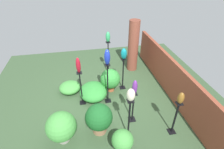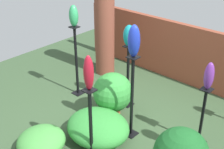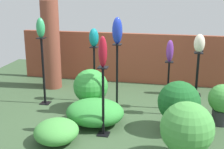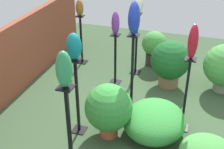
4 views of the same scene
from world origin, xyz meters
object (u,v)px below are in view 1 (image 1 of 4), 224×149
(pedestal_ruby, at_px, (81,90))
(art_vase_ruby, at_px, (78,65))
(pedestal_ivory, at_px, (129,121))
(potted_plant_near_pillar, at_px, (122,142))
(potted_plant_front_left, at_px, (61,127))
(pedestal_teal, at_px, (123,75))
(art_vase_violet, at_px, (135,87))
(pedestal_violet, at_px, (133,108))
(brick_pillar, at_px, (133,46))
(art_vase_bronze, at_px, (181,98))
(art_vase_jade, at_px, (108,37))
(pedestal_cobalt, at_px, (108,85))
(art_vase_ivory, at_px, (131,95))
(potted_plant_mid_right, at_px, (110,79))
(pedestal_bronze, at_px, (175,120))
(pedestal_jade, at_px, (108,60))
(art_vase_cobalt, at_px, (107,57))
(potted_plant_back_center, at_px, (99,118))
(art_vase_teal, at_px, (124,54))

(pedestal_ruby, relative_size, art_vase_ruby, 2.39)
(pedestal_ivory, xyz_separation_m, potted_plant_near_pillar, (0.46, -0.28, -0.14))
(potted_plant_front_left, bearing_deg, pedestal_teal, 132.62)
(art_vase_violet, bearing_deg, art_vase_ruby, -126.13)
(art_vase_ruby, height_order, art_vase_violet, art_vase_ruby)
(pedestal_violet, bearing_deg, brick_pillar, 163.76)
(art_vase_ruby, bearing_deg, pedestal_violet, 53.87)
(brick_pillar, distance_m, art_vase_bronze, 3.43)
(pedestal_ruby, relative_size, art_vase_jade, 2.97)
(pedestal_teal, height_order, pedestal_cobalt, pedestal_cobalt)
(art_vase_ivory, bearing_deg, potted_plant_mid_right, -177.32)
(pedestal_teal, bearing_deg, pedestal_violet, -3.57)
(pedestal_bronze, relative_size, pedestal_ivory, 0.84)
(art_vase_bronze, bearing_deg, pedestal_jade, -159.38)
(art_vase_jade, relative_size, art_vase_bronze, 1.22)
(potted_plant_mid_right, bearing_deg, art_vase_ivory, 2.68)
(art_vase_ruby, xyz_separation_m, potted_plant_mid_right, (-0.50, 1.02, -0.96))
(pedestal_jade, distance_m, art_vase_violet, 2.62)
(pedestal_jade, xyz_separation_m, potted_plant_near_pillar, (3.53, -0.29, -0.22))
(art_vase_cobalt, bearing_deg, pedestal_teal, 133.26)
(pedestal_jade, distance_m, potted_plant_front_left, 3.34)
(potted_plant_mid_right, distance_m, potted_plant_back_center, 1.83)
(brick_pillar, relative_size, art_vase_jade, 5.27)
(pedestal_jade, bearing_deg, pedestal_ivory, -0.33)
(potted_plant_back_center, height_order, potted_plant_front_left, potted_plant_front_left)
(pedestal_bronze, bearing_deg, art_vase_teal, -158.74)
(potted_plant_mid_right, bearing_deg, art_vase_ruby, -64.00)
(pedestal_bronze, bearing_deg, pedestal_cobalt, -136.22)
(art_vase_teal, bearing_deg, pedestal_cobalt, -46.74)
(brick_pillar, height_order, art_vase_cobalt, brick_pillar)
(brick_pillar, xyz_separation_m, art_vase_jade, (0.25, -1.07, 0.56))
(brick_pillar, xyz_separation_m, art_vase_teal, (1.25, -0.72, 0.34))
(art_vase_ruby, bearing_deg, pedestal_ivory, 36.03)
(art_vase_ruby, xyz_separation_m, potted_plant_back_center, (1.22, 0.40, -0.93))
(art_vase_teal, bearing_deg, pedestal_violet, -3.57)
(potted_plant_mid_right, bearing_deg, pedestal_cobalt, -18.43)
(art_vase_ruby, bearing_deg, pedestal_teal, 110.01)
(potted_plant_back_center, bearing_deg, pedestal_ivory, 66.68)
(pedestal_jade, height_order, potted_plant_near_pillar, pedestal_jade)
(pedestal_teal, distance_m, potted_plant_near_pillar, 2.61)
(potted_plant_back_center, bearing_deg, pedestal_jade, 165.10)
(art_vase_violet, bearing_deg, potted_plant_mid_right, -166.42)
(pedestal_violet, bearing_deg, art_vase_ruby, -126.13)
(pedestal_violet, bearing_deg, potted_plant_front_left, -80.48)
(brick_pillar, height_order, potted_plant_front_left, brick_pillar)
(brick_pillar, bearing_deg, pedestal_violet, -16.24)
(pedestal_bronze, height_order, potted_plant_mid_right, pedestal_bronze)
(art_vase_teal, xyz_separation_m, potted_plant_front_left, (1.88, -2.04, -0.89))
(potted_plant_near_pillar, bearing_deg, brick_pillar, 160.21)
(pedestal_jade, distance_m, art_vase_teal, 1.29)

